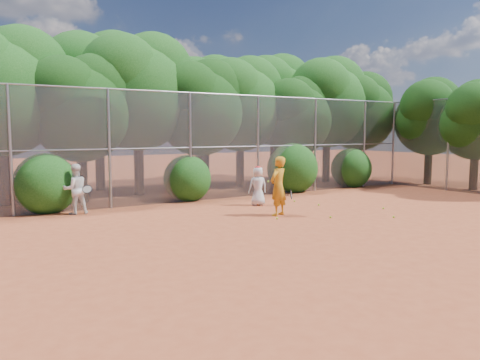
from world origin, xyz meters
TOP-DOWN VIEW (x-y plane):
  - ground at (0.00, 0.00)m, footprint 80.00×80.00m
  - fence_back at (-0.12, 6.00)m, footprint 20.05×0.09m
  - fence_side at (10.00, 3.00)m, footprint 0.09×6.09m
  - tree_1 at (-6.94, 8.54)m, footprint 4.64×4.03m
  - tree_2 at (-4.45, 7.83)m, footprint 3.99×3.47m
  - tree_3 at (-1.94, 8.84)m, footprint 4.89×4.26m
  - tree_4 at (0.55, 8.24)m, footprint 4.19×3.64m
  - tree_5 at (3.06, 9.04)m, footprint 4.51×3.92m
  - tree_6 at (5.55, 8.03)m, footprint 3.86×3.36m
  - tree_7 at (8.06, 8.64)m, footprint 4.77×4.14m
  - tree_8 at (10.05, 8.34)m, footprint 4.25×3.70m
  - tree_10 at (-2.93, 11.05)m, footprint 5.15×4.48m
  - tree_11 at (2.06, 10.64)m, footprint 4.64×4.03m
  - tree_12 at (6.56, 11.24)m, footprint 5.02×4.37m
  - tree_13 at (11.45, 5.03)m, footprint 3.86×3.36m
  - tree_14 at (11.25, 2.53)m, footprint 3.61×3.14m
  - bush_0 at (-6.00, 6.30)m, footprint 2.00×2.00m
  - bush_1 at (-1.00, 6.30)m, footprint 1.80×1.80m
  - bush_2 at (4.00, 6.30)m, footprint 2.20×2.20m
  - bush_3 at (7.50, 6.30)m, footprint 1.90×1.90m
  - player_yellow at (-0.02, 1.85)m, footprint 0.86×0.66m
  - player_teen at (0.57, 3.85)m, footprint 0.75×0.57m
  - player_white at (-5.28, 5.40)m, footprint 0.88×0.78m
  - ball_0 at (3.69, 0.97)m, footprint 0.07×0.07m
  - ball_1 at (2.15, 3.80)m, footprint 0.07×0.07m
  - ball_2 at (1.05, 0.66)m, footprint 0.07×0.07m
  - ball_3 at (2.69, -0.31)m, footprint 0.07×0.07m
  - ball_4 at (-0.42, 1.35)m, footprint 0.07×0.07m
  - ball_5 at (2.33, 2.65)m, footprint 0.07×0.07m

SIDE VIEW (x-z plane):
  - ground at x=0.00m, z-range 0.00..0.00m
  - ball_0 at x=3.69m, z-range 0.00..0.07m
  - ball_1 at x=2.15m, z-range 0.00..0.07m
  - ball_2 at x=1.05m, z-range 0.00..0.07m
  - ball_3 at x=2.69m, z-range 0.00..0.07m
  - ball_4 at x=-0.42m, z-range 0.00..0.07m
  - ball_5 at x=2.33m, z-range 0.00..0.07m
  - player_teen at x=0.57m, z-range 0.00..1.39m
  - player_white at x=-5.28m, z-range 0.00..1.58m
  - bush_1 at x=-1.00m, z-range 0.00..1.80m
  - player_yellow at x=-0.02m, z-range 0.00..1.83m
  - bush_3 at x=7.50m, z-range 0.00..1.90m
  - bush_0 at x=-6.00m, z-range 0.00..2.00m
  - bush_2 at x=4.00m, z-range 0.00..2.20m
  - fence_side at x=10.00m, z-range 0.04..4.06m
  - fence_back at x=-0.12m, z-range 0.04..4.06m
  - tree_14 at x=11.25m, z-range 0.77..5.71m
  - tree_6 at x=5.55m, z-range 0.82..6.11m
  - tree_13 at x=11.45m, z-range 0.82..6.11m
  - tree_2 at x=-4.45m, z-range 0.85..6.32m
  - tree_4 at x=0.55m, z-range 0.89..6.62m
  - tree_8 at x=10.05m, z-range 0.91..6.73m
  - tree_5 at x=3.06m, z-range 0.96..7.13m
  - tree_1 at x=-6.94m, z-range 0.99..7.34m
  - tree_11 at x=2.06m, z-range 0.99..7.34m
  - tree_7 at x=8.06m, z-range 1.02..7.54m
  - tree_3 at x=-1.94m, z-range 1.04..7.75m
  - tree_12 at x=6.56m, z-range 1.07..7.95m
  - tree_10 at x=-2.93m, z-range 1.10..8.16m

